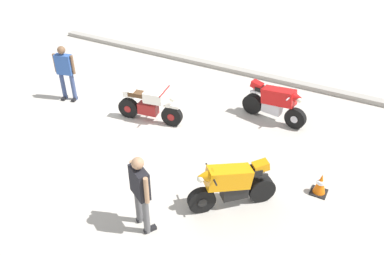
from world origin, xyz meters
TOP-DOWN VIEW (x-y plane):
  - ground_plane at (0.00, 0.00)m, footprint 40.00×40.00m
  - curb_edge at (0.00, 4.60)m, footprint 14.00×0.30m
  - motorcycle_orange_sportbike at (3.44, -1.62)m, footprint 1.54×1.49m
  - motorcycle_red_sportbike at (3.09, 2.15)m, footprint 1.96×0.70m
  - motorcycle_cream_vintage at (-0.01, 0.40)m, footprint 1.95×0.70m
  - person_in_black_shirt at (2.14, -3.03)m, footprint 0.63×0.49m
  - person_in_blue_shirt at (-2.95, 0.26)m, footprint 0.67×0.41m
  - traffic_cone at (5.03, -0.31)m, footprint 0.36×0.36m

SIDE VIEW (x-z plane):
  - ground_plane at x=0.00m, z-range 0.00..0.00m
  - curb_edge at x=0.00m, z-range 0.00..0.15m
  - traffic_cone at x=5.03m, z-range 0.00..0.53m
  - motorcycle_cream_vintage at x=-0.01m, z-range -0.05..1.02m
  - motorcycle_orange_sportbike at x=3.44m, z-range 0.02..1.17m
  - motorcycle_red_sportbike at x=3.09m, z-range 0.02..1.17m
  - person_in_black_shirt at x=2.14m, z-range 0.14..1.89m
  - person_in_blue_shirt at x=-2.95m, z-range 0.14..1.90m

